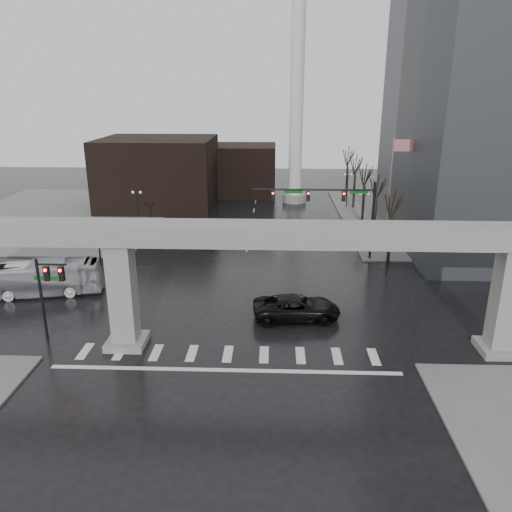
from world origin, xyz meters
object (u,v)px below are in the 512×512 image
object	(u,v)px
pickup_truck	(297,308)
city_bus	(36,278)
signal_mast_arm	(335,204)
far_car	(208,236)

from	to	relation	value
pickup_truck	city_bus	xyz separation A→B (m)	(-21.80, 3.85, 0.57)
pickup_truck	city_bus	distance (m)	22.14
signal_mast_arm	far_car	size ratio (longest dim) A/B	2.66
city_bus	far_car	size ratio (longest dim) A/B	2.34
pickup_truck	city_bus	size ratio (longest dim) A/B	0.62
signal_mast_arm	pickup_truck	bearing A→B (deg)	-106.59
pickup_truck	far_car	world-z (taller)	pickup_truck
signal_mast_arm	pickup_truck	world-z (taller)	signal_mast_arm
city_bus	far_car	bearing A→B (deg)	-49.91
signal_mast_arm	city_bus	xyz separation A→B (m)	(-26.05, -10.43, -4.34)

